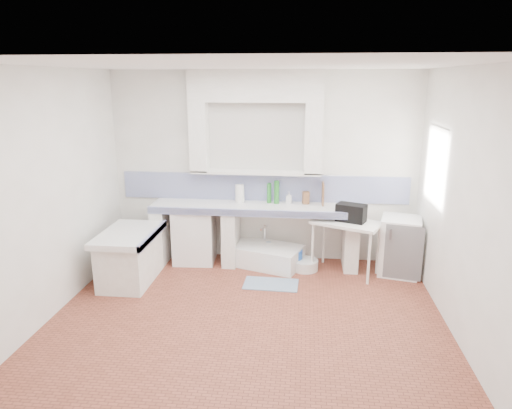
# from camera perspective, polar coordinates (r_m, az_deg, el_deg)

# --- Properties ---
(floor) EXTENTS (4.50, 4.50, 0.00)m
(floor) POSITION_cam_1_polar(r_m,az_deg,el_deg) (5.46, -1.16, -13.99)
(floor) COLOR brown
(floor) RESTS_ON ground
(ceiling) EXTENTS (4.50, 4.50, 0.00)m
(ceiling) POSITION_cam_1_polar(r_m,az_deg,el_deg) (4.78, -1.35, 16.82)
(ceiling) COLOR white
(ceiling) RESTS_ON ground
(wall_back) EXTENTS (4.50, 0.00, 4.50)m
(wall_back) POSITION_cam_1_polar(r_m,az_deg,el_deg) (6.88, 0.90, 4.57)
(wall_back) COLOR white
(wall_back) RESTS_ON ground
(wall_front) EXTENTS (4.50, 0.00, 4.50)m
(wall_front) POSITION_cam_1_polar(r_m,az_deg,el_deg) (3.07, -6.10, -9.12)
(wall_front) COLOR white
(wall_front) RESTS_ON ground
(wall_left) EXTENTS (0.00, 4.50, 4.50)m
(wall_left) POSITION_cam_1_polar(r_m,az_deg,el_deg) (5.68, -24.39, 0.94)
(wall_left) COLOR white
(wall_left) RESTS_ON ground
(wall_right) EXTENTS (0.00, 4.50, 4.50)m
(wall_right) POSITION_cam_1_polar(r_m,az_deg,el_deg) (5.16, 24.36, -0.36)
(wall_right) COLOR white
(wall_right) RESTS_ON ground
(alcove_mass) EXTENTS (1.90, 0.25, 0.45)m
(alcove_mass) POSITION_cam_1_polar(r_m,az_deg,el_deg) (6.65, -0.05, 14.40)
(alcove_mass) COLOR white
(alcove_mass) RESTS_ON ground
(window_frame) EXTENTS (0.35, 0.86, 1.06)m
(window_frame) POSITION_cam_1_polar(r_m,az_deg,el_deg) (6.29, 22.80, 4.25)
(window_frame) COLOR #381D11
(window_frame) RESTS_ON ground
(lace_valance) EXTENTS (0.01, 0.84, 0.24)m
(lace_valance) POSITION_cam_1_polar(r_m,az_deg,el_deg) (6.20, 21.87, 7.76)
(lace_valance) COLOR white
(lace_valance) RESTS_ON ground
(counter_slab) EXTENTS (3.00, 0.60, 0.08)m
(counter_slab) POSITION_cam_1_polar(r_m,az_deg,el_deg) (6.72, -0.21, -0.41)
(counter_slab) COLOR white
(counter_slab) RESTS_ON ground
(counter_lip) EXTENTS (3.00, 0.04, 0.10)m
(counter_lip) POSITION_cam_1_polar(r_m,az_deg,el_deg) (6.45, -0.48, -1.07)
(counter_lip) COLOR navy
(counter_lip) RESTS_ON ground
(counter_pier_left) EXTENTS (0.20, 0.55, 0.82)m
(counter_pier_left) POSITION_cam_1_polar(r_m,az_deg,el_deg) (7.14, -11.46, -3.56)
(counter_pier_left) COLOR white
(counter_pier_left) RESTS_ON ground
(counter_pier_mid) EXTENTS (0.20, 0.55, 0.82)m
(counter_pier_mid) POSITION_cam_1_polar(r_m,az_deg,el_deg) (6.90, -3.10, -3.93)
(counter_pier_mid) COLOR white
(counter_pier_mid) RESTS_ON ground
(counter_pier_right) EXTENTS (0.20, 0.55, 0.82)m
(counter_pier_right) POSITION_cam_1_polar(r_m,az_deg,el_deg) (6.85, 11.55, -4.36)
(counter_pier_right) COLOR white
(counter_pier_right) RESTS_ON ground
(peninsula_top) EXTENTS (0.70, 1.10, 0.08)m
(peninsula_top) POSITION_cam_1_polar(r_m,az_deg,el_deg) (6.41, -15.41, -3.60)
(peninsula_top) COLOR white
(peninsula_top) RESTS_ON ground
(peninsula_base) EXTENTS (0.60, 1.00, 0.62)m
(peninsula_base) POSITION_cam_1_polar(r_m,az_deg,el_deg) (6.53, -15.20, -6.52)
(peninsula_base) COLOR white
(peninsula_base) RESTS_ON ground
(peninsula_lip) EXTENTS (0.04, 1.10, 0.10)m
(peninsula_lip) POSITION_cam_1_polar(r_m,az_deg,el_deg) (6.30, -12.61, -3.75)
(peninsula_lip) COLOR navy
(peninsula_lip) RESTS_ON ground
(backsplash) EXTENTS (4.27, 0.03, 0.40)m
(backsplash) POSITION_cam_1_polar(r_m,az_deg,el_deg) (6.93, 0.88, 2.11)
(backsplash) COLOR navy
(backsplash) RESTS_ON ground
(stove) EXTENTS (0.62, 0.60, 0.84)m
(stove) POSITION_cam_1_polar(r_m,az_deg,el_deg) (7.02, -7.55, -3.64)
(stove) COLOR white
(stove) RESTS_ON ground
(sink) EXTENTS (1.24, 0.93, 0.27)m
(sink) POSITION_cam_1_polar(r_m,az_deg,el_deg) (6.91, 0.90, -6.33)
(sink) COLOR white
(sink) RESTS_ON ground
(side_table) EXTENTS (1.04, 0.84, 0.04)m
(side_table) POSITION_cam_1_polar(r_m,az_deg,el_deg) (6.65, 10.91, -5.20)
(side_table) COLOR white
(side_table) RESTS_ON ground
(fridge) EXTENTS (0.63, 0.63, 0.81)m
(fridge) POSITION_cam_1_polar(r_m,az_deg,el_deg) (6.81, 17.26, -4.90)
(fridge) COLOR white
(fridge) RESTS_ON ground
(bucket_red) EXTENTS (0.36, 0.36, 0.29)m
(bucket_red) POSITION_cam_1_polar(r_m,az_deg,el_deg) (6.84, -0.31, -6.44)
(bucket_red) COLOR #B01219
(bucket_red) RESTS_ON ground
(bucket_orange) EXTENTS (0.40, 0.40, 0.28)m
(bucket_orange) POSITION_cam_1_polar(r_m,az_deg,el_deg) (6.88, 1.07, -6.35)
(bucket_orange) COLOR #CC6A0E
(bucket_orange) RESTS_ON ground
(bucket_blue) EXTENTS (0.32, 0.32, 0.27)m
(bucket_blue) POSITION_cam_1_polar(r_m,az_deg,el_deg) (6.82, 4.49, -6.64)
(bucket_blue) COLOR blue
(bucket_blue) RESTS_ON ground
(basin_white) EXTENTS (0.50, 0.50, 0.15)m
(basin_white) POSITION_cam_1_polar(r_m,az_deg,el_deg) (6.78, 6.04, -7.38)
(basin_white) COLOR white
(basin_white) RESTS_ON ground
(water_bottle_a) EXTENTS (0.10, 0.10, 0.30)m
(water_bottle_a) POSITION_cam_1_polar(r_m,az_deg,el_deg) (7.03, 1.55, -5.79)
(water_bottle_a) COLOR silver
(water_bottle_a) RESTS_ON ground
(water_bottle_b) EXTENTS (0.08, 0.08, 0.26)m
(water_bottle_b) POSITION_cam_1_polar(r_m,az_deg,el_deg) (7.06, 1.94, -5.85)
(water_bottle_b) COLOR silver
(water_bottle_b) RESTS_ON ground
(black_bag) EXTENTS (0.45, 0.36, 0.25)m
(black_bag) POSITION_cam_1_polar(r_m,az_deg,el_deg) (6.51, 11.63, -1.00)
(black_bag) COLOR black
(black_bag) RESTS_ON side_table
(green_bottle_a) EXTENTS (0.08, 0.08, 0.30)m
(green_bottle_a) POSITION_cam_1_polar(r_m,az_deg,el_deg) (6.80, 1.63, 1.41)
(green_bottle_a) COLOR #227124
(green_bottle_a) RESTS_ON counter_slab
(green_bottle_b) EXTENTS (0.09, 0.09, 0.34)m
(green_bottle_b) POSITION_cam_1_polar(r_m,az_deg,el_deg) (6.77, 2.55, 1.52)
(green_bottle_b) COLOR #227124
(green_bottle_b) RESTS_ON counter_slab
(knife_block) EXTENTS (0.11, 0.10, 0.18)m
(knife_block) POSITION_cam_1_polar(r_m,az_deg,el_deg) (6.79, 6.15, 0.83)
(knife_block) COLOR brown
(knife_block) RESTS_ON counter_slab
(cutting_board) EXTENTS (0.03, 0.24, 0.32)m
(cutting_board) POSITION_cam_1_polar(r_m,az_deg,el_deg) (6.78, 8.23, 1.33)
(cutting_board) COLOR brown
(cutting_board) RESTS_ON counter_slab
(paper_towel) EXTENTS (0.17, 0.17, 0.27)m
(paper_towel) POSITION_cam_1_polar(r_m,az_deg,el_deg) (6.84, -2.01, 1.37)
(paper_towel) COLOR white
(paper_towel) RESTS_ON counter_slab
(soap_bottle) EXTENTS (0.09, 0.09, 0.18)m
(soap_bottle) POSITION_cam_1_polar(r_m,az_deg,el_deg) (6.79, 4.07, 0.85)
(soap_bottle) COLOR white
(soap_bottle) RESTS_ON counter_slab
(rug) EXTENTS (0.74, 0.44, 0.01)m
(rug) POSITION_cam_1_polar(r_m,az_deg,el_deg) (6.31, 1.85, -9.76)
(rug) COLOR #2C5380
(rug) RESTS_ON ground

